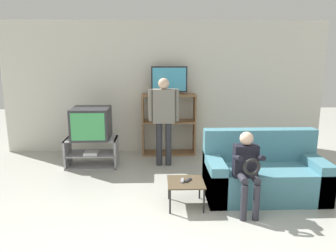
% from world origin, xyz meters
% --- Properties ---
extents(wall_back, '(6.40, 0.06, 2.60)m').
position_xyz_m(wall_back, '(0.00, 3.79, 1.30)').
color(wall_back, silver).
rests_on(wall_back, ground_plane).
extents(tv_stand, '(0.90, 0.47, 0.51)m').
position_xyz_m(tv_stand, '(-1.33, 2.86, 0.25)').
color(tv_stand, '#939399').
rests_on(tv_stand, ground_plane).
extents(television_main, '(0.64, 0.61, 0.55)m').
position_xyz_m(television_main, '(-1.32, 2.88, 0.78)').
color(television_main, '#2D2D33').
rests_on(television_main, tv_stand).
extents(media_shelf, '(1.05, 0.36, 1.20)m').
position_xyz_m(media_shelf, '(0.06, 3.54, 0.61)').
color(media_shelf, '#8E6642').
rests_on(media_shelf, ground_plane).
extents(television_flat, '(0.69, 0.20, 0.53)m').
position_xyz_m(television_flat, '(0.07, 3.55, 1.46)').
color(television_flat, black).
rests_on(television_flat, media_shelf).
extents(snack_table, '(0.48, 0.48, 0.34)m').
position_xyz_m(snack_table, '(0.20, 1.24, 0.31)').
color(snack_table, brown).
rests_on(snack_table, ground_plane).
extents(remote_control_black, '(0.11, 0.14, 0.02)m').
position_xyz_m(remote_control_black, '(0.23, 1.25, 0.35)').
color(remote_control_black, '#232328').
rests_on(remote_control_black, snack_table).
extents(remote_control_white, '(0.05, 0.15, 0.02)m').
position_xyz_m(remote_control_white, '(0.15, 1.25, 0.35)').
color(remote_control_white, gray).
rests_on(remote_control_white, snack_table).
extents(couch, '(1.62, 0.80, 0.91)m').
position_xyz_m(couch, '(1.32, 1.52, 0.31)').
color(couch, teal).
rests_on(couch, ground_plane).
extents(person_standing_adult, '(0.53, 0.20, 1.56)m').
position_xyz_m(person_standing_adult, '(-0.05, 2.86, 0.95)').
color(person_standing_adult, '#2D2D33').
rests_on(person_standing_adult, ground_plane).
extents(person_seated_child, '(0.33, 0.43, 1.03)m').
position_xyz_m(person_seated_child, '(0.94, 1.05, 0.61)').
color(person_seated_child, '#2D2D38').
rests_on(person_seated_child, ground_plane).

